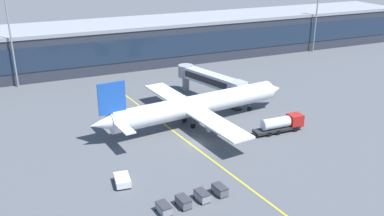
{
  "coord_description": "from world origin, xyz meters",
  "views": [
    {
      "loc": [
        -30.52,
        -66.85,
        35.95
      ],
      "look_at": [
        2.24,
        7.18,
        4.5
      ],
      "focal_mm": 39.68,
      "sensor_mm": 36.0,
      "label": 1
    }
  ],
  "objects_px": {
    "pushback_tug": "(122,180)",
    "baggage_cart_1": "(183,202)",
    "main_airliner": "(197,105)",
    "fuel_tanker": "(282,124)",
    "baggage_cart_0": "(164,208)",
    "baggage_cart_3": "(220,190)",
    "baggage_cart_2": "(202,196)"
  },
  "relations": [
    {
      "from": "pushback_tug",
      "to": "baggage_cart_1",
      "type": "height_order",
      "value": "baggage_cart_1"
    },
    {
      "from": "main_airliner",
      "to": "baggage_cart_1",
      "type": "distance_m",
      "value": 31.16
    },
    {
      "from": "main_airliner",
      "to": "fuel_tanker",
      "type": "height_order",
      "value": "main_airliner"
    },
    {
      "from": "baggage_cart_0",
      "to": "baggage_cart_3",
      "type": "height_order",
      "value": "same"
    },
    {
      "from": "main_airliner",
      "to": "baggage_cart_0",
      "type": "relative_size",
      "value": 16.48
    },
    {
      "from": "baggage_cart_0",
      "to": "baggage_cart_3",
      "type": "bearing_deg",
      "value": 6.52
    },
    {
      "from": "baggage_cart_0",
      "to": "baggage_cart_2",
      "type": "distance_m",
      "value": 6.4
    },
    {
      "from": "baggage_cart_3",
      "to": "fuel_tanker",
      "type": "bearing_deg",
      "value": 35.2
    },
    {
      "from": "fuel_tanker",
      "to": "baggage_cart_0",
      "type": "distance_m",
      "value": 35.99
    },
    {
      "from": "baggage_cart_3",
      "to": "main_airliner",
      "type": "bearing_deg",
      "value": 72.86
    },
    {
      "from": "pushback_tug",
      "to": "baggage_cart_0",
      "type": "bearing_deg",
      "value": -70.96
    },
    {
      "from": "main_airliner",
      "to": "baggage_cart_2",
      "type": "xyz_separation_m",
      "value": [
        -11.38,
        -26.97,
        -3.37
      ]
    },
    {
      "from": "main_airliner",
      "to": "fuel_tanker",
      "type": "distance_m",
      "value": 17.96
    },
    {
      "from": "baggage_cart_2",
      "to": "fuel_tanker",
      "type": "bearing_deg",
      "value": 32.28
    },
    {
      "from": "baggage_cart_0",
      "to": "baggage_cart_1",
      "type": "xyz_separation_m",
      "value": [
        3.18,
        0.36,
        0.0
      ]
    },
    {
      "from": "baggage_cart_2",
      "to": "baggage_cart_0",
      "type": "bearing_deg",
      "value": -173.48
    },
    {
      "from": "baggage_cart_2",
      "to": "main_airliner",
      "type": "bearing_deg",
      "value": 67.12
    },
    {
      "from": "pushback_tug",
      "to": "baggage_cart_2",
      "type": "xyz_separation_m",
      "value": [
        9.74,
        -9.09,
        -0.07
      ]
    },
    {
      "from": "main_airliner",
      "to": "pushback_tug",
      "type": "distance_m",
      "value": 27.88
    },
    {
      "from": "fuel_tanker",
      "to": "baggage_cart_3",
      "type": "relative_size",
      "value": 3.86
    },
    {
      "from": "baggage_cart_0",
      "to": "baggage_cart_1",
      "type": "bearing_deg",
      "value": 6.52
    },
    {
      "from": "pushback_tug",
      "to": "baggage_cart_2",
      "type": "relative_size",
      "value": 1.43
    },
    {
      "from": "main_airliner",
      "to": "baggage_cart_3",
      "type": "distance_m",
      "value": 28.05
    },
    {
      "from": "fuel_tanker",
      "to": "baggage_cart_2",
      "type": "relative_size",
      "value": 3.86
    },
    {
      "from": "baggage_cart_1",
      "to": "baggage_cart_3",
      "type": "height_order",
      "value": "same"
    },
    {
      "from": "pushback_tug",
      "to": "baggage_cart_1",
      "type": "bearing_deg",
      "value": -55.21
    },
    {
      "from": "main_airliner",
      "to": "baggage_cart_1",
      "type": "bearing_deg",
      "value": -118.05
    },
    {
      "from": "fuel_tanker",
      "to": "baggage_cart_1",
      "type": "relative_size",
      "value": 3.86
    },
    {
      "from": "main_airliner",
      "to": "baggage_cart_2",
      "type": "relative_size",
      "value": 16.48
    },
    {
      "from": "main_airliner",
      "to": "baggage_cart_0",
      "type": "xyz_separation_m",
      "value": [
        -17.74,
        -27.7,
        -3.37
      ]
    },
    {
      "from": "baggage_cart_3",
      "to": "baggage_cart_2",
      "type": "bearing_deg",
      "value": -173.48
    },
    {
      "from": "pushback_tug",
      "to": "baggage_cart_1",
      "type": "distance_m",
      "value": 11.51
    }
  ]
}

